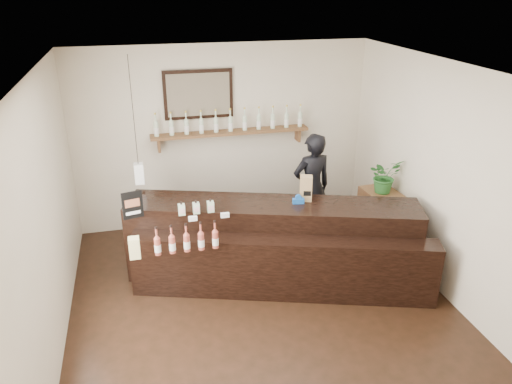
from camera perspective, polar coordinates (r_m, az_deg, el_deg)
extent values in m
plane|color=black|center=(6.15, 0.84, -13.08)|extent=(5.00, 5.00, 0.00)
plane|color=beige|center=(7.73, -3.82, 6.33)|extent=(4.50, 0.00, 4.50)
plane|color=beige|center=(3.45, 12.11, -17.99)|extent=(4.50, 0.00, 4.50)
plane|color=beige|center=(5.38, -22.98, -3.42)|extent=(0.00, 5.00, 5.00)
plane|color=beige|center=(6.36, 20.94, 0.96)|extent=(0.00, 5.00, 5.00)
plane|color=white|center=(5.03, 1.03, 13.56)|extent=(5.00, 5.00, 0.00)
cube|color=brown|center=(7.60, -2.92, 6.83)|extent=(2.40, 0.25, 0.04)
cube|color=brown|center=(7.54, -11.05, 5.34)|extent=(0.04, 0.20, 0.20)
cube|color=brown|center=(7.93, 4.78, 6.58)|extent=(0.04, 0.20, 0.20)
cube|color=black|center=(7.48, -6.61, 11.03)|extent=(1.02, 0.04, 0.72)
cube|color=#3E3628|center=(7.46, -6.58, 11.00)|extent=(0.92, 0.01, 0.62)
cube|color=white|center=(6.82, -13.21, 2.06)|extent=(0.12, 0.12, 0.28)
cylinder|color=black|center=(6.57, -13.88, 8.94)|extent=(0.01, 0.01, 1.41)
cylinder|color=beige|center=(7.44, -11.33, 7.03)|extent=(0.07, 0.07, 0.20)
cone|color=beige|center=(7.41, -11.41, 7.97)|extent=(0.07, 0.07, 0.05)
cylinder|color=beige|center=(7.40, -11.45, 8.42)|extent=(0.02, 0.02, 0.07)
cylinder|color=gold|center=(7.38, -11.48, 8.77)|extent=(0.03, 0.03, 0.02)
cylinder|color=white|center=(7.45, -11.32, 6.88)|extent=(0.07, 0.07, 0.09)
cylinder|color=beige|center=(7.46, -9.64, 7.18)|extent=(0.07, 0.07, 0.20)
cone|color=beige|center=(7.42, -9.70, 8.12)|extent=(0.07, 0.07, 0.05)
cylinder|color=beige|center=(7.41, -9.74, 8.57)|extent=(0.02, 0.02, 0.07)
cylinder|color=gold|center=(7.40, -9.76, 8.92)|extent=(0.03, 0.03, 0.02)
cylinder|color=white|center=(7.46, -9.63, 7.03)|extent=(0.07, 0.07, 0.09)
cylinder|color=beige|center=(7.47, -7.95, 7.33)|extent=(0.07, 0.07, 0.20)
cone|color=beige|center=(7.44, -8.00, 8.27)|extent=(0.07, 0.07, 0.05)
cylinder|color=beige|center=(7.43, -8.03, 8.71)|extent=(0.02, 0.02, 0.07)
cylinder|color=gold|center=(7.41, -8.05, 9.07)|extent=(0.03, 0.03, 0.02)
cylinder|color=white|center=(7.48, -7.94, 7.18)|extent=(0.07, 0.07, 0.09)
cylinder|color=beige|center=(7.50, -6.27, 7.46)|extent=(0.07, 0.07, 0.20)
cone|color=beige|center=(7.46, -6.31, 8.40)|extent=(0.07, 0.07, 0.05)
cylinder|color=beige|center=(7.45, -6.33, 8.85)|extent=(0.02, 0.02, 0.07)
cylinder|color=gold|center=(7.44, -6.35, 9.20)|extent=(0.03, 0.03, 0.02)
cylinder|color=white|center=(7.50, -6.26, 7.31)|extent=(0.07, 0.07, 0.09)
cylinder|color=beige|center=(7.53, -4.60, 7.59)|extent=(0.07, 0.07, 0.20)
cone|color=beige|center=(7.50, -4.63, 8.53)|extent=(0.07, 0.07, 0.05)
cylinder|color=beige|center=(7.48, -4.64, 8.97)|extent=(0.02, 0.02, 0.07)
cylinder|color=gold|center=(7.47, -4.65, 9.32)|extent=(0.03, 0.03, 0.02)
cylinder|color=white|center=(7.53, -4.59, 7.45)|extent=(0.07, 0.07, 0.09)
cylinder|color=beige|center=(7.57, -2.94, 7.72)|extent=(0.07, 0.07, 0.20)
cone|color=beige|center=(7.53, -2.96, 8.65)|extent=(0.07, 0.07, 0.05)
cylinder|color=beige|center=(7.52, -2.97, 9.09)|extent=(0.02, 0.02, 0.07)
cylinder|color=gold|center=(7.51, -2.98, 9.44)|extent=(0.03, 0.03, 0.02)
cylinder|color=white|center=(7.57, -2.94, 7.57)|extent=(0.07, 0.07, 0.09)
cylinder|color=beige|center=(7.61, -1.30, 7.83)|extent=(0.07, 0.07, 0.20)
cone|color=beige|center=(7.58, -1.31, 8.76)|extent=(0.07, 0.07, 0.05)
cylinder|color=beige|center=(7.56, -1.31, 9.20)|extent=(0.02, 0.02, 0.07)
cylinder|color=gold|center=(7.55, -1.31, 9.54)|extent=(0.03, 0.03, 0.02)
cylinder|color=white|center=(7.61, -1.30, 7.68)|extent=(0.07, 0.07, 0.09)
cylinder|color=beige|center=(7.66, 0.32, 7.94)|extent=(0.07, 0.07, 0.20)
cone|color=beige|center=(7.63, 0.32, 8.86)|extent=(0.07, 0.07, 0.05)
cylinder|color=beige|center=(7.61, 0.33, 9.30)|extent=(0.02, 0.02, 0.07)
cylinder|color=gold|center=(7.60, 0.33, 9.64)|extent=(0.03, 0.03, 0.02)
cylinder|color=white|center=(7.66, 0.32, 7.79)|extent=(0.07, 0.07, 0.09)
cylinder|color=beige|center=(7.71, 1.92, 8.04)|extent=(0.07, 0.07, 0.20)
cone|color=beige|center=(7.68, 1.94, 8.95)|extent=(0.07, 0.07, 0.05)
cylinder|color=beige|center=(7.67, 1.94, 9.39)|extent=(0.02, 0.02, 0.07)
cylinder|color=gold|center=(7.65, 1.95, 9.73)|extent=(0.03, 0.03, 0.02)
cylinder|color=white|center=(7.72, 1.92, 7.89)|extent=(0.07, 0.07, 0.09)
cylinder|color=beige|center=(7.77, 3.50, 8.13)|extent=(0.07, 0.07, 0.20)
cone|color=beige|center=(7.74, 3.52, 9.04)|extent=(0.07, 0.07, 0.05)
cylinder|color=beige|center=(7.73, 3.53, 9.47)|extent=(0.02, 0.02, 0.07)
cylinder|color=gold|center=(7.72, 3.54, 9.81)|extent=(0.03, 0.03, 0.02)
cylinder|color=white|center=(7.78, 3.50, 7.99)|extent=(0.07, 0.07, 0.09)
cylinder|color=beige|center=(7.84, 5.05, 8.22)|extent=(0.07, 0.07, 0.20)
cone|color=beige|center=(7.81, 5.09, 9.12)|extent=(0.07, 0.07, 0.05)
cylinder|color=beige|center=(7.79, 5.10, 9.54)|extent=(0.02, 0.02, 0.07)
cylinder|color=gold|center=(7.78, 5.11, 9.88)|extent=(0.03, 0.03, 0.02)
cylinder|color=white|center=(7.85, 5.05, 8.07)|extent=(0.07, 0.07, 0.09)
cube|color=black|center=(6.51, 1.85, -5.47)|extent=(3.73, 1.78, 1.04)
cube|color=black|center=(6.17, 3.07, -8.61)|extent=(3.62, 1.47, 0.78)
cube|color=white|center=(5.88, -7.23, -3.03)|extent=(0.10, 0.04, 0.05)
cube|color=white|center=(5.92, -3.57, -2.65)|extent=(0.10, 0.04, 0.05)
cube|color=#DDD287|center=(5.73, -13.67, -6.73)|extent=(0.12, 0.12, 0.12)
cube|color=#DDD287|center=(5.67, -13.78, -5.68)|extent=(0.12, 0.12, 0.12)
cube|color=beige|center=(6.01, -8.51, -2.00)|extent=(0.08, 0.08, 0.13)
cube|color=beige|center=(5.97, -8.46, -2.19)|extent=(0.07, 0.00, 0.06)
cylinder|color=black|center=(5.98, -8.55, -1.25)|extent=(0.02, 0.02, 0.03)
cube|color=beige|center=(6.03, -6.86, -1.83)|extent=(0.08, 0.08, 0.13)
cube|color=beige|center=(5.98, -6.80, -2.03)|extent=(0.07, 0.00, 0.06)
cylinder|color=black|center=(5.99, -6.90, -1.09)|extent=(0.02, 0.02, 0.03)
cube|color=beige|center=(6.05, -5.22, -1.67)|extent=(0.08, 0.08, 0.13)
cube|color=beige|center=(6.01, -5.15, -1.86)|extent=(0.07, 0.00, 0.06)
cylinder|color=black|center=(6.01, -5.25, -0.93)|extent=(0.02, 0.02, 0.03)
cylinder|color=#A74838|center=(5.71, -11.19, -6.13)|extent=(0.07, 0.07, 0.20)
cone|color=#A74838|center=(5.65, -11.29, -5.00)|extent=(0.07, 0.07, 0.05)
cylinder|color=#A74838|center=(5.62, -11.33, -4.46)|extent=(0.02, 0.02, 0.07)
cylinder|color=black|center=(5.60, -11.37, -4.04)|extent=(0.03, 0.03, 0.02)
cylinder|color=white|center=(5.72, -11.17, -6.30)|extent=(0.07, 0.07, 0.09)
cylinder|color=#A74838|center=(5.72, -9.55, -5.96)|extent=(0.07, 0.07, 0.20)
cone|color=#A74838|center=(5.66, -9.63, -4.84)|extent=(0.07, 0.07, 0.05)
cylinder|color=#A74838|center=(5.63, -9.67, -4.30)|extent=(0.02, 0.02, 0.07)
cylinder|color=black|center=(5.61, -9.70, -3.88)|extent=(0.03, 0.03, 0.02)
cylinder|color=white|center=(5.73, -9.53, -6.14)|extent=(0.07, 0.07, 0.09)
cylinder|color=#A74838|center=(5.73, -7.91, -5.80)|extent=(0.07, 0.07, 0.20)
cone|color=#A74838|center=(5.67, -7.98, -4.67)|extent=(0.07, 0.07, 0.05)
cylinder|color=#A74838|center=(5.64, -8.02, -4.14)|extent=(0.02, 0.02, 0.07)
cylinder|color=black|center=(5.62, -8.04, -3.71)|extent=(0.03, 0.03, 0.02)
cylinder|color=white|center=(5.74, -7.90, -5.98)|extent=(0.07, 0.07, 0.09)
cylinder|color=#A74838|center=(5.74, -6.29, -5.63)|extent=(0.07, 0.07, 0.20)
cone|color=#A74838|center=(5.68, -6.34, -4.51)|extent=(0.07, 0.07, 0.05)
cylinder|color=#A74838|center=(5.65, -6.37, -3.97)|extent=(0.02, 0.02, 0.07)
cylinder|color=black|center=(5.63, -6.39, -3.54)|extent=(0.03, 0.03, 0.02)
cylinder|color=white|center=(5.75, -6.28, -5.80)|extent=(0.07, 0.07, 0.09)
cylinder|color=#A74838|center=(5.76, -4.67, -5.45)|extent=(0.07, 0.07, 0.20)
cone|color=#A74838|center=(5.70, -4.71, -4.33)|extent=(0.07, 0.07, 0.05)
cylinder|color=#A74838|center=(5.67, -4.73, -3.80)|extent=(0.02, 0.02, 0.07)
cylinder|color=black|center=(5.65, -4.75, -3.37)|extent=(0.03, 0.03, 0.02)
cylinder|color=white|center=(5.77, -4.66, -5.63)|extent=(0.07, 0.07, 0.09)
cube|color=black|center=(6.01, -13.93, -1.45)|extent=(0.24, 0.08, 0.34)
cube|color=#9A5838|center=(5.98, -13.95, -1.25)|extent=(0.17, 0.04, 0.10)
cube|color=white|center=(6.03, -13.84, -2.34)|extent=(0.17, 0.04, 0.04)
cube|color=olive|center=(6.33, 5.73, 0.42)|extent=(0.18, 0.16, 0.33)
cube|color=black|center=(6.30, 5.88, -0.18)|extent=(0.09, 0.03, 0.07)
cube|color=#1650A0|center=(6.29, 4.86, -1.02)|extent=(0.15, 0.07, 0.07)
cylinder|color=#1650A0|center=(6.27, 4.87, -0.62)|extent=(0.08, 0.04, 0.08)
cube|color=brown|center=(7.41, 13.94, -3.12)|extent=(0.49, 0.64, 0.88)
imported|color=#2C6F2C|center=(7.14, 14.46, 1.80)|extent=(0.52, 0.48, 0.48)
imported|color=black|center=(7.30, 6.40, 1.28)|extent=(0.74, 0.54, 1.86)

